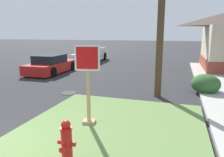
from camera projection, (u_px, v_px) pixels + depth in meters
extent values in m
cube|color=#668447|center=(111.00, 130.00, 5.84)|extent=(5.07, 5.61, 0.08)
cylinder|color=red|center=(67.00, 145.00, 4.21)|extent=(0.22, 0.22, 0.67)
cylinder|color=red|center=(66.00, 128.00, 4.14)|extent=(0.25, 0.25, 0.03)
sphere|color=red|center=(66.00, 125.00, 4.12)|extent=(0.19, 0.19, 0.19)
cube|color=red|center=(66.00, 121.00, 4.11)|extent=(0.04, 0.04, 0.04)
cylinder|color=red|center=(60.00, 142.00, 4.25)|extent=(0.08, 0.09, 0.09)
cylinder|color=red|center=(73.00, 144.00, 4.16)|extent=(0.08, 0.09, 0.09)
cylinder|color=red|center=(63.00, 149.00, 4.07)|extent=(0.12, 0.09, 0.12)
cube|color=tan|center=(88.00, 86.00, 6.03)|extent=(0.11, 0.11, 2.22)
cube|color=tan|center=(89.00, 121.00, 6.25)|extent=(0.41, 0.34, 0.08)
cube|color=white|center=(87.00, 58.00, 5.81)|extent=(0.70, 0.15, 0.71)
cube|color=red|center=(87.00, 58.00, 5.79)|extent=(0.60, 0.13, 0.61)
cylinder|color=black|center=(69.00, 93.00, 9.65)|extent=(0.70, 0.70, 0.02)
cube|color=red|center=(52.00, 67.00, 14.69)|extent=(1.95, 4.35, 0.64)
cube|color=black|center=(50.00, 59.00, 14.37)|extent=(1.63, 2.02, 0.56)
cylinder|color=black|center=(52.00, 65.00, 16.20)|extent=(0.24, 0.63, 0.62)
cylinder|color=black|center=(72.00, 66.00, 15.72)|extent=(0.24, 0.63, 0.62)
cylinder|color=black|center=(29.00, 71.00, 13.69)|extent=(0.24, 0.63, 0.62)
cylinder|color=black|center=(53.00, 72.00, 13.21)|extent=(0.24, 0.63, 0.62)
sphere|color=white|center=(60.00, 62.00, 16.80)|extent=(0.14, 0.14, 0.14)
sphere|color=red|center=(25.00, 70.00, 12.84)|extent=(0.12, 0.12, 0.12)
sphere|color=white|center=(73.00, 62.00, 16.50)|extent=(0.14, 0.14, 0.14)
sphere|color=red|center=(41.00, 71.00, 12.54)|extent=(0.12, 0.12, 0.12)
cube|color=silver|center=(90.00, 56.00, 20.66)|extent=(2.29, 5.14, 0.68)
cube|color=black|center=(88.00, 50.00, 19.86)|extent=(1.85, 1.40, 0.68)
cube|color=silver|center=(103.00, 50.00, 21.14)|extent=(0.21, 2.12, 0.44)
cube|color=silver|center=(85.00, 50.00, 21.62)|extent=(0.21, 2.12, 0.44)
cube|color=silver|center=(98.00, 49.00, 22.88)|extent=(1.83, 0.19, 0.44)
cylinder|color=black|center=(95.00, 59.00, 19.02)|extent=(0.30, 0.77, 0.76)
cylinder|color=black|center=(75.00, 59.00, 19.49)|extent=(0.30, 0.77, 0.76)
cylinder|color=black|center=(104.00, 56.00, 21.88)|extent=(0.30, 0.77, 0.76)
cylinder|color=black|center=(87.00, 56.00, 22.35)|extent=(0.30, 0.77, 0.76)
ellipsoid|color=#325E2C|center=(206.00, 84.00, 9.51)|extent=(1.26, 1.26, 0.89)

